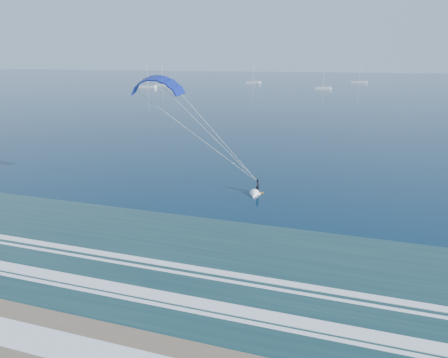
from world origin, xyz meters
The scene contains 7 objects.
ground centered at (0.00, 0.00, 0.00)m, with size 900.00×900.00×0.00m, color #072B42.
kitesurfer_rig centered at (3.98, 25.01, 7.37)m, with size 14.25×7.49×14.38m.
sailboat_0 centered at (-82.72, 174.31, 0.69)m, with size 9.08×2.40×12.30m.
sailboat_1 centered at (-82.08, 190.34, 0.68)m, with size 8.79×2.40×12.06m.
sailboat_2 centered at (-40.28, 230.21, 0.68)m, with size 8.86×2.40×11.92m.
sailboat_3 centered at (4.36, 192.34, 0.67)m, with size 7.34×2.40×10.38m.
sailboat_4 centered at (21.85, 252.71, 0.69)m, with size 9.19×2.40×12.43m.
Camera 1 is at (18.41, -15.03, 15.04)m, focal length 32.00 mm.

